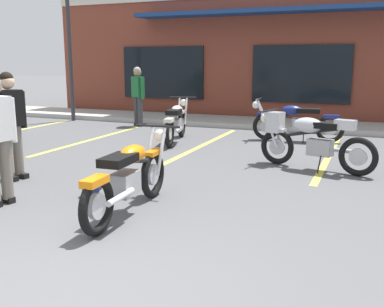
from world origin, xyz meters
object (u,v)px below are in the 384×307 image
object	(u,v)px
person_by_back_row	(10,119)
person_in_black_shirt	(138,93)
motorcycle_cream_vintage	(176,122)
motorcycle_foreground_classic	(129,177)
motorcycle_silver_naked	(310,139)
motorcycle_blue_standard	(297,121)
helmet_on_pavement	(91,187)
parking_lot_lamp_post	(66,19)
traffic_cone	(2,145)

from	to	relation	value
person_by_back_row	person_in_black_shirt	bearing A→B (deg)	99.93
motorcycle_cream_vintage	motorcycle_foreground_classic	bearing A→B (deg)	-72.42
motorcycle_cream_vintage	person_by_back_row	distance (m)	4.17
motorcycle_silver_naked	person_in_black_shirt	xyz separation A→B (m)	(-5.24, 3.47, 0.42)
motorcycle_blue_standard	helmet_on_pavement	xyz separation A→B (m)	(-1.89, -5.46, -0.33)
motorcycle_silver_naked	helmet_on_pavement	size ratio (longest dim) A/B	7.95
motorcycle_blue_standard	person_by_back_row	size ratio (longest dim) A/B	1.26
motorcycle_cream_vintage	parking_lot_lamp_post	bearing A→B (deg)	154.91
motorcycle_blue_standard	motorcycle_cream_vintage	bearing A→B (deg)	-156.20
person_by_back_row	parking_lot_lamp_post	size ratio (longest dim) A/B	0.36
helmet_on_pavement	parking_lot_lamp_post	bearing A→B (deg)	128.83
person_by_back_row	parking_lot_lamp_post	world-z (taller)	parking_lot_lamp_post
helmet_on_pavement	parking_lot_lamp_post	distance (m)	8.79
motorcycle_silver_naked	parking_lot_lamp_post	size ratio (longest dim) A/B	0.44
motorcycle_foreground_classic	person_in_black_shirt	size ratio (longest dim) A/B	1.26
motorcycle_silver_naked	parking_lot_lamp_post	xyz separation A→B (m)	(-7.74, 3.67, 2.52)
motorcycle_foreground_classic	motorcycle_blue_standard	size ratio (longest dim) A/B	1.00
person_by_back_row	helmet_on_pavement	size ratio (longest dim) A/B	6.44
motorcycle_blue_standard	person_by_back_row	world-z (taller)	person_by_back_row
motorcycle_cream_vintage	helmet_on_pavement	bearing A→B (deg)	-81.32
person_by_back_row	parking_lot_lamp_post	distance (m)	7.39
helmet_on_pavement	parking_lot_lamp_post	world-z (taller)	parking_lot_lamp_post
motorcycle_foreground_classic	traffic_cone	distance (m)	4.30
helmet_on_pavement	traffic_cone	world-z (taller)	traffic_cone
motorcycle_blue_standard	person_by_back_row	xyz separation A→B (m)	(-3.55, -5.14, 0.49)
motorcycle_blue_standard	person_in_black_shirt	world-z (taller)	person_in_black_shirt
helmet_on_pavement	traffic_cone	bearing A→B (deg)	154.32
person_by_back_row	traffic_cone	world-z (taller)	person_by_back_row
motorcycle_blue_standard	helmet_on_pavement	size ratio (longest dim) A/B	8.11
motorcycle_foreground_classic	person_by_back_row	world-z (taller)	person_by_back_row
motorcycle_foreground_classic	parking_lot_lamp_post	distance (m)	9.50
traffic_cone	motorcycle_foreground_classic	bearing A→B (deg)	-25.74
motorcycle_foreground_classic	traffic_cone	world-z (taller)	motorcycle_foreground_classic
motorcycle_cream_vintage	parking_lot_lamp_post	distance (m)	5.64
motorcycle_cream_vintage	motorcycle_silver_naked	bearing A→B (deg)	-25.76
motorcycle_foreground_classic	traffic_cone	xyz separation A→B (m)	(-3.87, 1.87, -0.20)
person_in_black_shirt	traffic_cone	xyz separation A→B (m)	(-0.33, -4.80, -0.69)
motorcycle_silver_naked	motorcycle_cream_vintage	size ratio (longest dim) A/B	0.99
motorcycle_silver_naked	helmet_on_pavement	world-z (taller)	motorcycle_silver_naked
helmet_on_pavement	person_in_black_shirt	bearing A→B (deg)	113.35
motorcycle_cream_vintage	person_in_black_shirt	bearing A→B (deg)	136.70
traffic_cone	parking_lot_lamp_post	world-z (taller)	parking_lot_lamp_post
motorcycle_foreground_classic	parking_lot_lamp_post	xyz separation A→B (m)	(-6.04, 6.87, 2.58)
motorcycle_blue_standard	motorcycle_silver_naked	bearing A→B (deg)	-76.30
person_in_black_shirt	helmet_on_pavement	xyz separation A→B (m)	(2.70, -6.26, -0.82)
motorcycle_foreground_classic	motorcycle_cream_vintage	xyz separation A→B (m)	(-1.50, 4.74, 0.00)
motorcycle_foreground_classic	motorcycle_cream_vintage	distance (m)	4.98
motorcycle_silver_naked	motorcycle_blue_standard	world-z (taller)	same
motorcycle_blue_standard	traffic_cone	size ratio (longest dim) A/B	3.98
motorcycle_foreground_classic	motorcycle_blue_standard	distance (m)	5.96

